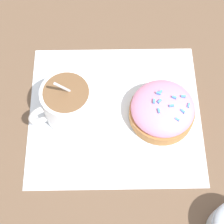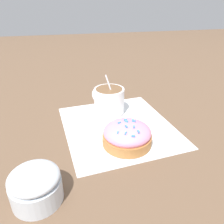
# 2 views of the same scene
# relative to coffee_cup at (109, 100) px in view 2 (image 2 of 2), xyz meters

# --- Properties ---
(ground_plane) EXTENTS (3.00, 3.00, 0.00)m
(ground_plane) POSITION_rel_coffee_cup_xyz_m (0.07, 0.01, -0.04)
(ground_plane) COLOR brown
(paper_napkin) EXTENTS (0.30, 0.27, 0.00)m
(paper_napkin) POSITION_rel_coffee_cup_xyz_m (0.07, 0.01, -0.04)
(paper_napkin) COLOR white
(paper_napkin) RESTS_ON ground_plane
(coffee_cup) EXTENTS (0.10, 0.08, 0.10)m
(coffee_cup) POSITION_rel_coffee_cup_xyz_m (0.00, 0.00, 0.00)
(coffee_cup) COLOR white
(coffee_cup) RESTS_ON paper_napkin
(frosted_pastry) EXTENTS (0.10, 0.10, 0.05)m
(frosted_pastry) POSITION_rel_coffee_cup_xyz_m (0.15, 0.01, -0.01)
(frosted_pastry) COLOR #B2753D
(frosted_pastry) RESTS_ON paper_napkin
(sugar_bowl) EXTENTS (0.08, 0.08, 0.06)m
(sugar_bowl) POSITION_rel_coffee_cup_xyz_m (0.25, -0.17, -0.01)
(sugar_bowl) COLOR silver
(sugar_bowl) RESTS_ON ground_plane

